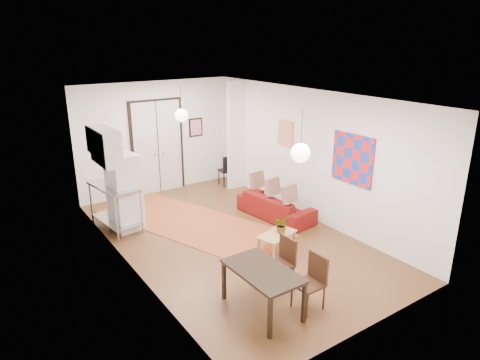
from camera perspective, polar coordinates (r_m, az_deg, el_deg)
floor at (r=8.88m, az=-1.31°, el=-7.74°), size 7.00×7.00×0.00m
ceiling at (r=8.03m, az=-1.46°, el=11.15°), size 4.20×7.00×0.02m
wall_back at (r=11.35m, az=-11.08°, el=5.54°), size 4.20×0.02×2.90m
wall_front at (r=5.91m, az=17.54°, el=-7.17°), size 4.20×0.02×2.90m
wall_left at (r=7.48m, az=-15.02°, el=-1.50°), size 0.02×7.00×2.90m
wall_right at (r=9.60m, az=9.22°, el=3.30°), size 0.02×7.00×2.90m
double_doors at (r=11.36m, az=-10.91°, el=4.27°), size 1.44×0.06×2.50m
stub_partition at (r=11.39m, az=-0.54°, el=5.93°), size 0.50×0.10×2.90m
wall_cabinet at (r=8.78m, az=-17.50°, el=4.28°), size 0.35×1.00×0.70m
painting_popart at (r=8.70m, az=14.78°, el=2.71°), size 0.05×1.00×1.00m
painting_abstract at (r=10.08m, az=6.10°, el=6.21°), size 0.05×0.50×0.60m
poster_back at (r=11.78m, az=-5.91°, el=7.00°), size 0.40×0.03×0.50m
print_left at (r=9.20m, az=-19.36°, el=5.04°), size 0.03×0.44×0.54m
pendant_back at (r=9.85m, az=-7.82°, el=8.53°), size 0.30×0.30×0.80m
pendant_front at (r=6.60m, az=8.07°, el=3.60°), size 0.30×0.30×0.80m
kilim_rug at (r=9.63m, az=-6.63°, el=-5.67°), size 3.19×4.89×0.01m
sofa at (r=9.79m, az=4.77°, el=-3.48°), size 0.97×1.95×0.55m
coffee_table at (r=8.32m, az=4.95°, el=-7.41°), size 0.87×0.63×0.35m
potted_plant at (r=8.29m, az=5.53°, el=-5.90°), size 0.34×0.37×0.34m
kitchen_counter at (r=9.46m, az=-16.34°, el=-2.61°), size 0.81×1.35×0.97m
bowl at (r=9.07m, az=-15.94°, el=-1.05°), size 0.28×0.28×0.06m
soap_bottle at (r=9.55m, az=-17.05°, el=0.29°), size 0.11×0.11×0.20m
fridge at (r=9.32m, az=-15.14°, el=-1.63°), size 0.65×0.65×1.64m
dining_table at (r=6.45m, az=3.02°, el=-12.44°), size 0.72×1.25×0.69m
dining_chair_near at (r=7.13m, az=4.78°, el=-10.37°), size 0.41×0.58×0.85m
dining_chair_far at (r=6.68m, az=8.64°, el=-12.69°), size 0.41×0.58×0.85m
black_side_chair at (r=11.90m, az=-1.99°, el=1.76°), size 0.44×0.44×0.87m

